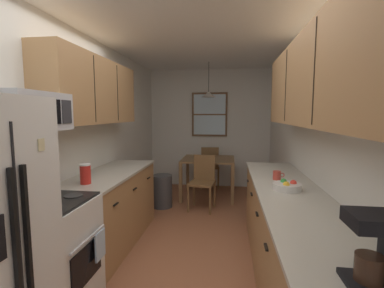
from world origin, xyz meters
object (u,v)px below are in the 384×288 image
object	(u,v)px
stove_range	(50,255)
mug_by_coffeemaker	(277,175)
trash_bin	(162,191)
storage_canister	(85,174)
dining_table	(208,164)
fruit_bowl	(287,186)
microwave_over_range	(27,112)
dining_chair_near	(203,179)
coffee_maker	(384,249)
dining_chair_far	(210,165)
table_serving_bowl	(207,157)

from	to	relation	value
stove_range	mug_by_coffeemaker	size ratio (longest dim) A/B	9.11
trash_bin	storage_canister	world-z (taller)	storage_canister
dining_table	trash_bin	world-z (taller)	dining_table
stove_range	dining_table	bearing A→B (deg)	72.30
mug_by_coffeemaker	fruit_bowl	xyz separation A→B (m)	(0.02, -0.39, -0.01)
microwave_over_range	dining_chair_near	distance (m)	3.03
stove_range	dining_chair_near	world-z (taller)	stove_range
stove_range	microwave_over_range	bearing A→B (deg)	179.97
coffee_maker	fruit_bowl	world-z (taller)	coffee_maker
microwave_over_range	coffee_maker	bearing A→B (deg)	-19.97
mug_by_coffeemaker	dining_chair_near	bearing A→B (deg)	121.56
microwave_over_range	dining_chair_far	xyz separation A→B (m)	(1.13, 3.89, -1.12)
dining_table	coffee_maker	world-z (taller)	coffee_maker
dining_chair_far	trash_bin	xyz separation A→B (m)	(-0.72, -1.33, -0.22)
trash_bin	mug_by_coffeemaker	world-z (taller)	mug_by_coffeemaker
storage_canister	table_serving_bowl	world-z (taller)	storage_canister
dining_table	dining_chair_near	bearing A→B (deg)	-93.56
dining_table	fruit_bowl	size ratio (longest dim) A/B	3.76
microwave_over_range	storage_canister	distance (m)	0.88
microwave_over_range	mug_by_coffeemaker	size ratio (longest dim) A/B	5.20
table_serving_bowl	coffee_maker	bearing A→B (deg)	-75.40
stove_range	trash_bin	xyz separation A→B (m)	(0.29, 2.56, -0.19)
dining_chair_near	coffee_maker	size ratio (longest dim) A/B	2.92
trash_bin	microwave_over_range	bearing A→B (deg)	-99.04
dining_table	coffee_maker	xyz separation A→B (m)	(1.01, -4.02, 0.42)
stove_range	table_serving_bowl	size ratio (longest dim) A/B	6.56
coffee_maker	fruit_bowl	size ratio (longest dim) A/B	1.18
dining_table	fruit_bowl	world-z (taller)	fruit_bowl
dining_chair_near	fruit_bowl	xyz separation A→B (m)	(0.97, -1.93, 0.44)
trash_bin	stove_range	bearing A→B (deg)	-96.55
trash_bin	fruit_bowl	distance (m)	2.62
microwave_over_range	table_serving_bowl	size ratio (longest dim) A/B	3.75
trash_bin	mug_by_coffeemaker	size ratio (longest dim) A/B	4.60
dining_chair_far	trash_bin	distance (m)	1.53
microwave_over_range	dining_table	bearing A→B (deg)	70.50
dining_table	mug_by_coffeemaker	size ratio (longest dim) A/B	8.13
dining_chair_near	trash_bin	bearing A→B (deg)	-178.15
dining_chair_far	storage_canister	bearing A→B (deg)	-107.28
stove_range	mug_by_coffeemaker	xyz separation A→B (m)	(1.94, 1.05, 0.48)
dining_table	dining_chair_far	xyz separation A→B (m)	(-0.02, 0.65, -0.15)
dining_table	dining_chair_near	xyz separation A→B (m)	(-0.04, -0.65, -0.15)
microwave_over_range	table_serving_bowl	world-z (taller)	microwave_over_range
fruit_bowl	table_serving_bowl	distance (m)	2.68
stove_range	dining_table	distance (m)	3.40
dining_chair_far	coffee_maker	distance (m)	4.82
dining_chair_far	coffee_maker	bearing A→B (deg)	-77.58
dining_chair_near	mug_by_coffeemaker	world-z (taller)	mug_by_coffeemaker
dining_chair_far	table_serving_bowl	xyz separation A→B (m)	(0.00, -0.74, 0.28)
dining_table	dining_chair_far	world-z (taller)	dining_chair_far
stove_range	dining_chair_far	distance (m)	4.02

